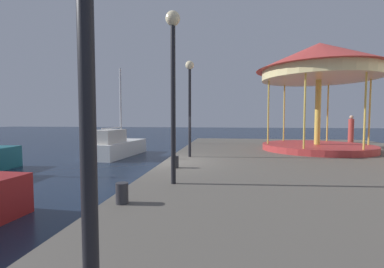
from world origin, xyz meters
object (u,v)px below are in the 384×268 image
lamp_post_mid_promenade (173,67)px  bollard_south (175,162)px  sailboat_white (117,146)px  lamp_post_far_end (190,91)px  bollard_center (122,193)px  person_by_the_water (351,130)px  carousel (319,71)px

lamp_post_mid_promenade → bollard_south: lamp_post_mid_promenade is taller
sailboat_white → lamp_post_far_end: size_ratio=1.41×
bollard_center → sailboat_white: bearing=113.8°
lamp_post_mid_promenade → person_by_the_water: (9.55, 12.55, -2.04)m
lamp_post_far_end → bollard_south: lamp_post_far_end is taller
carousel → person_by_the_water: bearing=52.4°
carousel → lamp_post_far_end: bearing=-152.8°
lamp_post_mid_promenade → carousel: bearing=52.9°
carousel → lamp_post_far_end: (-6.12, -3.14, -1.23)m
bollard_center → carousel: bearing=55.2°
carousel → lamp_post_mid_promenade: size_ratio=1.46×
bollard_south → carousel: bearing=42.3°
sailboat_white → bollard_center: bearing=-66.2°
person_by_the_water → carousel: bearing=-127.6°
lamp_post_mid_promenade → lamp_post_far_end: bearing=93.0°
lamp_post_far_end → bollard_south: 3.62m
carousel → sailboat_white: bearing=171.2°
carousel → bollard_center: 12.09m
person_by_the_water → sailboat_white: bearing=-168.9°
bollard_south → lamp_post_mid_promenade: bearing=-79.9°
lamp_post_mid_promenade → bollard_south: bearing=100.1°
bollard_south → bollard_center: 3.75m
lamp_post_mid_promenade → person_by_the_water: size_ratio=2.31×
sailboat_white → lamp_post_mid_promenade: size_ratio=1.34×
sailboat_white → person_by_the_water: sailboat_white is taller
lamp_post_mid_promenade → bollard_center: size_ratio=10.57×
lamp_post_far_end → lamp_post_mid_promenade: bearing=-87.0°
lamp_post_far_end → bollard_south: bearing=-92.9°
sailboat_white → bollard_south: 9.14m
sailboat_white → lamp_post_far_end: sailboat_white is taller
sailboat_white → lamp_post_mid_promenade: sailboat_white is taller
sailboat_white → lamp_post_far_end: 7.85m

